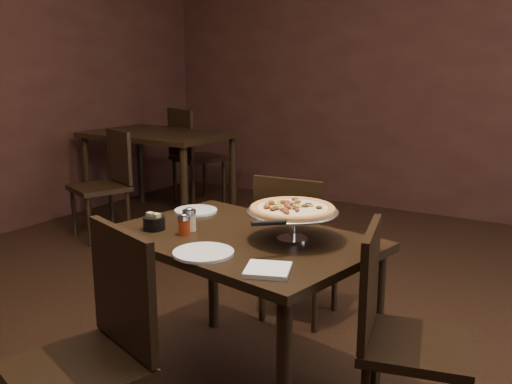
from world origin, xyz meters
The scene contains 16 objects.
room centered at (0.06, 0.03, 1.40)m, with size 6.04×7.04×2.84m.
dining_table centered at (-0.01, 0.08, 0.61)m, with size 1.23×0.93×0.70m.
background_table centered at (-2.20, 2.07, 0.69)m, with size 1.28×0.85×0.80m.
pizza_stand centered at (0.20, 0.15, 0.83)m, with size 0.39×0.39×0.16m.
parmesan_shaker centered at (-0.24, 0.03, 0.75)m, with size 0.06×0.06×0.11m.
pepper_flake_shaker centered at (-0.23, -0.04, 0.74)m, with size 0.05×0.05×0.09m.
packet_caddy centered at (-0.39, -0.04, 0.73)m, with size 0.10×0.10×0.08m.
napkin_stack centered at (0.31, -0.23, 0.71)m, with size 0.16×0.16×0.02m, color white.
plate_left centered at (-0.42, 0.30, 0.70)m, with size 0.21×0.21×0.01m, color silver.
plate_near centered at (0.00, -0.20, 0.71)m, with size 0.24×0.24×0.01m, color silver.
serving_spatula centered at (0.22, -0.07, 0.83)m, with size 0.18×0.18×0.03m.
chair_far centered at (-0.10, 0.78, 0.46)m, with size 0.42×0.42×0.84m.
chair_near centered at (-0.11, -0.67, 0.48)m, with size 0.52×0.52×0.89m.
chair_side centered at (0.71, 0.05, 0.46)m, with size 0.48×0.48×0.84m.
bg_chair_far centered at (-2.26, 2.65, 0.53)m, with size 0.59×0.59×0.97m.
bg_chair_near centered at (-2.17, 1.38, 0.48)m, with size 0.53×0.53×0.88m.
Camera 1 is at (1.27, -1.89, 1.43)m, focal length 40.00 mm.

